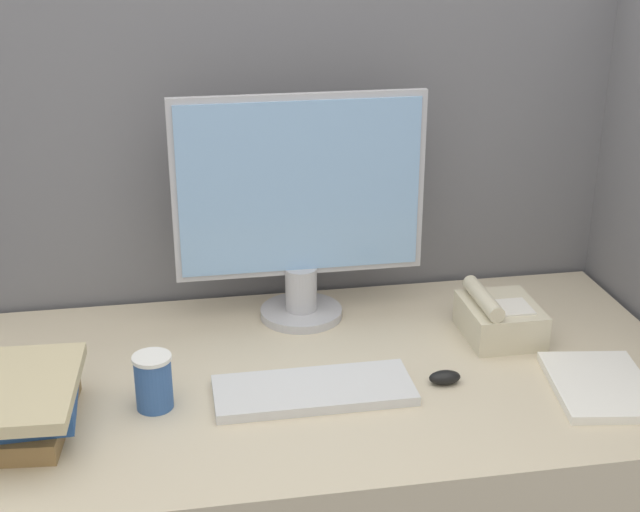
{
  "coord_description": "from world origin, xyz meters",
  "views": [
    {
      "loc": [
        -0.3,
        -1.21,
        1.7
      ],
      "look_at": [
        -0.01,
        0.45,
        1.02
      ],
      "focal_mm": 50.0,
      "sensor_mm": 36.0,
      "label": 1
    }
  ],
  "objects_px": {
    "keyboard": "(314,390)",
    "coffee_cup": "(153,382)",
    "monitor": "(300,210)",
    "book_stack": "(24,403)",
    "mouse": "(445,377)",
    "desk_telephone": "(499,318)"
  },
  "relations": [
    {
      "from": "keyboard",
      "to": "coffee_cup",
      "type": "bearing_deg",
      "value": 178.51
    },
    {
      "from": "monitor",
      "to": "keyboard",
      "type": "height_order",
      "value": "monitor"
    },
    {
      "from": "keyboard",
      "to": "book_stack",
      "type": "distance_m",
      "value": 0.55
    },
    {
      "from": "mouse",
      "to": "desk_telephone",
      "type": "relative_size",
      "value": 0.35
    },
    {
      "from": "coffee_cup",
      "to": "desk_telephone",
      "type": "height_order",
      "value": "desk_telephone"
    },
    {
      "from": "monitor",
      "to": "mouse",
      "type": "height_order",
      "value": "monitor"
    },
    {
      "from": "coffee_cup",
      "to": "book_stack",
      "type": "bearing_deg",
      "value": -171.33
    },
    {
      "from": "book_stack",
      "to": "mouse",
      "type": "bearing_deg",
      "value": 1.74
    },
    {
      "from": "monitor",
      "to": "desk_telephone",
      "type": "relative_size",
      "value": 3.07
    },
    {
      "from": "book_stack",
      "to": "desk_telephone",
      "type": "height_order",
      "value": "desk_telephone"
    },
    {
      "from": "monitor",
      "to": "coffee_cup",
      "type": "relative_size",
      "value": 5.1
    },
    {
      "from": "monitor",
      "to": "desk_telephone",
      "type": "bearing_deg",
      "value": -23.09
    },
    {
      "from": "coffee_cup",
      "to": "desk_telephone",
      "type": "relative_size",
      "value": 0.6
    },
    {
      "from": "book_stack",
      "to": "desk_telephone",
      "type": "xyz_separation_m",
      "value": [
        1.01,
        0.21,
        -0.01
      ]
    },
    {
      "from": "monitor",
      "to": "book_stack",
      "type": "relative_size",
      "value": 1.82
    },
    {
      "from": "desk_telephone",
      "to": "monitor",
      "type": "bearing_deg",
      "value": 156.91
    },
    {
      "from": "keyboard",
      "to": "book_stack",
      "type": "xyz_separation_m",
      "value": [
        -0.55,
        -0.03,
        0.05
      ]
    },
    {
      "from": "keyboard",
      "to": "book_stack",
      "type": "relative_size",
      "value": 1.27
    },
    {
      "from": "book_stack",
      "to": "desk_telephone",
      "type": "relative_size",
      "value": 1.68
    },
    {
      "from": "mouse",
      "to": "coffee_cup",
      "type": "relative_size",
      "value": 0.59
    },
    {
      "from": "desk_telephone",
      "to": "coffee_cup",
      "type": "bearing_deg",
      "value": -167.39
    },
    {
      "from": "mouse",
      "to": "desk_telephone",
      "type": "height_order",
      "value": "desk_telephone"
    }
  ]
}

